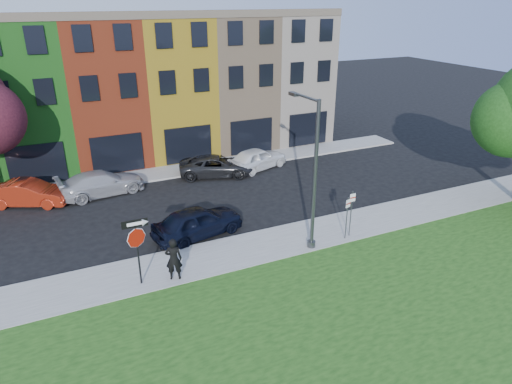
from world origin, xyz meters
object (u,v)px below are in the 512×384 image
street_lamp (312,176)px  man (174,259)px  stop_sign (136,239)px  sedan_near (198,222)px

street_lamp → man: bearing=179.2°
stop_sign → sedan_near: (3.58, 3.21, -1.47)m
man → street_lamp: 7.26m
sedan_near → man: bearing=136.0°
man → street_lamp: street_lamp is taller
stop_sign → street_lamp: (8.15, -0.14, 1.48)m
man → sedan_near: size_ratio=0.39×
stop_sign → man: size_ratio=1.56×
man → sedan_near: 4.10m
man → sedan_near: bearing=-103.7°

